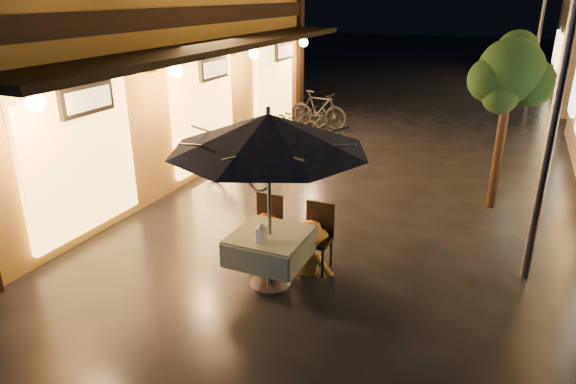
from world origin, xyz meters
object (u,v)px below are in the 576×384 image
at_px(person_yellow, 309,223).
at_px(cafe_table, 270,246).
at_px(streetlamp_near, 564,65).
at_px(patio_umbrella, 268,132).
at_px(table_lantern, 261,231).
at_px(bicycle_0, 236,166).
at_px(person_orange, 265,215).

bearing_deg(person_yellow, cafe_table, 50.61).
bearing_deg(streetlamp_near, person_yellow, -159.69).
height_order(cafe_table, person_yellow, person_yellow).
distance_m(cafe_table, patio_umbrella, 1.56).
bearing_deg(table_lantern, bicycle_0, 123.70).
distance_m(person_yellow, bicycle_0, 3.69).
height_order(table_lantern, bicycle_0, table_lantern).
height_order(cafe_table, patio_umbrella, patio_umbrella).
relative_size(patio_umbrella, person_yellow, 1.69).
relative_size(person_orange, person_yellow, 1.00).
height_order(person_orange, bicycle_0, person_orange).
bearing_deg(person_yellow, streetlamp_near, -168.75).
bearing_deg(cafe_table, bicycle_0, 125.69).
relative_size(cafe_table, patio_umbrella, 0.39).
height_order(cafe_table, table_lantern, table_lantern).
xyz_separation_m(streetlamp_near, table_lantern, (-3.18, -1.87, -2.00)).
bearing_deg(bicycle_0, person_yellow, -127.96).
xyz_separation_m(streetlamp_near, patio_umbrella, (-3.18, -1.62, -0.77)).
height_order(streetlamp_near, table_lantern, streetlamp_near).
distance_m(streetlamp_near, person_yellow, 3.73).
height_order(streetlamp_near, person_orange, streetlamp_near).
xyz_separation_m(cafe_table, table_lantern, (0.00, -0.24, 0.33)).
bearing_deg(person_yellow, table_lantern, 58.66).
xyz_separation_m(table_lantern, bicycle_0, (-2.27, 3.41, -0.48)).
relative_size(patio_umbrella, table_lantern, 10.17).
relative_size(streetlamp_near, person_orange, 2.82).
xyz_separation_m(cafe_table, person_orange, (-0.36, 0.58, 0.16)).
distance_m(person_orange, person_yellow, 0.69).
bearing_deg(person_yellow, patio_umbrella, 50.61).
bearing_deg(patio_umbrella, person_orange, 121.67).
distance_m(table_lantern, bicycle_0, 4.13).
bearing_deg(patio_umbrella, bicycle_0, 125.69).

